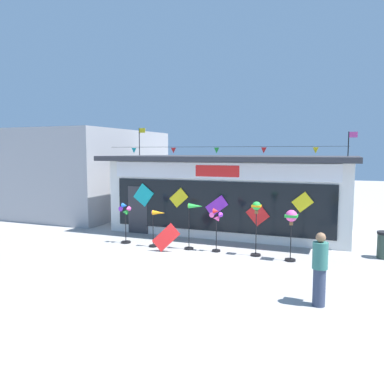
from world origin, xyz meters
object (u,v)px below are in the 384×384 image
wind_spinner_left (157,223)px  wind_spinner_far_right (291,221)px  wind_spinner_center_left (193,218)px  display_kite_on_ground (166,237)px  wind_spinner_center_right (216,221)px  wind_spinner_right (256,216)px  person_near_camera (320,267)px  kite_shop_building (232,193)px  wind_spinner_far_left (125,217)px

wind_spinner_left → wind_spinner_far_right: wind_spinner_far_right is taller
wind_spinner_center_left → display_kite_on_ground: bearing=-142.4°
wind_spinner_far_right → display_kite_on_ground: size_ratio=1.77×
wind_spinner_center_right → wind_spinner_right: (1.40, -0.00, 0.27)m
display_kite_on_ground → wind_spinner_far_right: bearing=5.9°
wind_spinner_center_right → wind_spinner_far_right: bearing=-4.3°
wind_spinner_center_right → person_near_camera: size_ratio=0.90×
wind_spinner_far_right → display_kite_on_ground: wind_spinner_far_right is taller
wind_spinner_center_left → person_near_camera: bearing=-38.8°
wind_spinner_left → wind_spinner_center_right: bearing=4.4°
wind_spinner_center_left → display_kite_on_ground: size_ratio=1.79×
wind_spinner_left → wind_spinner_far_right: bearing=-0.3°
kite_shop_building → wind_spinner_far_left: (-3.06, -3.92, -0.67)m
wind_spinner_center_left → wind_spinner_left: bearing=-173.9°
wind_spinner_left → person_near_camera: 6.79m
kite_shop_building → wind_spinner_right: kite_shop_building is taller
kite_shop_building → wind_spinner_far_right: size_ratio=6.24×
wind_spinner_far_left → person_near_camera: 8.07m
wind_spinner_center_left → wind_spinner_right: wind_spinner_right is taller
kite_shop_building → wind_spinner_far_right: bearing=-52.7°
person_near_camera → display_kite_on_ground: bearing=155.6°
wind_spinner_far_left → wind_spinner_center_left: wind_spinner_center_left is taller
wind_spinner_far_right → person_near_camera: bearing=-72.3°
kite_shop_building → wind_spinner_center_right: 3.94m
wind_spinner_left → wind_spinner_center_left: (1.37, 0.15, 0.23)m
wind_spinner_center_right → display_kite_on_ground: 1.82m
wind_spinner_far_right → wind_spinner_left: bearing=179.7°
wind_spinner_far_left → wind_spinner_right: size_ratio=0.84×
wind_spinner_center_right → wind_spinner_far_right: 2.57m
wind_spinner_right → display_kite_on_ground: size_ratio=1.97×
wind_spinner_center_left → wind_spinner_center_right: bearing=1.6°
wind_spinner_right → wind_spinner_center_left: bearing=-179.4°
wind_spinner_center_left → person_near_camera: size_ratio=0.99×
wind_spinner_far_left → wind_spinner_center_left: size_ratio=0.93×
wind_spinner_left → wind_spinner_right: wind_spinner_right is taller
wind_spinner_right → wind_spinner_center_right: bearing=179.9°
wind_spinner_center_right → person_near_camera: bearing=-44.8°
kite_shop_building → wind_spinner_right: (1.93, -3.86, -0.32)m
display_kite_on_ground → wind_spinner_center_right: bearing=21.2°
wind_spinner_far_left → wind_spinner_far_right: bearing=-1.3°
wind_spinner_center_right → wind_spinner_right: bearing=-0.1°
wind_spinner_center_right → person_near_camera: 5.14m
wind_spinner_far_left → wind_spinner_far_right: size_ratio=0.94×
wind_spinner_center_right → person_near_camera: (3.65, -3.62, -0.19)m
kite_shop_building → wind_spinner_center_left: (-0.30, -3.88, -0.54)m
wind_spinner_right → display_kite_on_ground: bearing=-168.3°
wind_spinner_far_left → wind_spinner_center_right: bearing=0.9°
wind_spinner_center_right → wind_spinner_far_right: wind_spinner_far_right is taller
wind_spinner_far_right → display_kite_on_ground: (-4.17, -0.43, -0.80)m
wind_spinner_far_left → display_kite_on_ground: 2.12m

